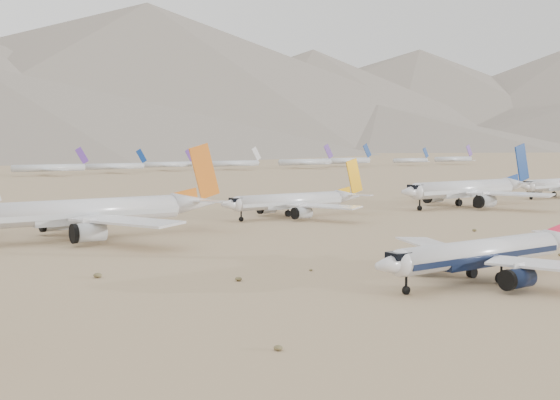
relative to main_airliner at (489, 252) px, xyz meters
name	(u,v)px	position (x,y,z in m)	size (l,w,h in m)	color
ground	(470,273)	(1.85, 4.73, -3.88)	(7000.00, 7000.00, 0.00)	#9C7F5B
main_airliner	(489,252)	(0.00, 0.00, 0.00)	(39.99, 39.06, 14.11)	silver
row2_navy_widebody	(469,189)	(83.81, 74.00, 1.27)	(51.80, 50.66, 18.43)	silver
row2_gold_tail	(296,201)	(25.38, 79.69, 0.20)	(40.93, 40.03, 14.57)	silver
row2_orange_tail	(95,212)	(-29.45, 71.65, 1.36)	(52.33, 51.19, 18.67)	silver
distant_storage_row	(116,166)	(80.84, 337.51, 0.53)	(671.91, 58.30, 15.09)	silver
foothills	(189,115)	(528.53, 1104.73, 63.27)	(4637.50, 1395.00, 155.00)	slate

